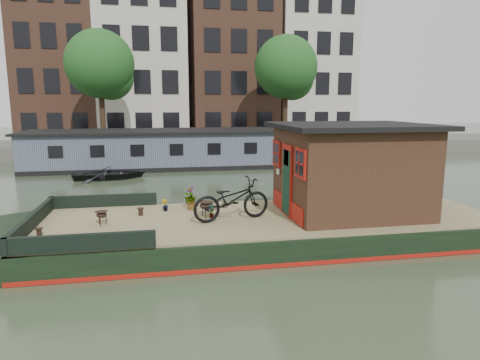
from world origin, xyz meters
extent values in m
plane|color=#2E3A25|center=(0.00, 0.00, 0.00)|extent=(120.00, 120.00, 0.00)
cube|color=black|center=(0.00, 0.00, 0.30)|extent=(12.00, 4.00, 0.60)
cylinder|color=black|center=(-6.00, 0.00, 0.30)|extent=(4.00, 4.00, 0.60)
cube|color=maroon|center=(0.00, 0.00, 0.06)|extent=(12.02, 4.02, 0.10)
cube|color=olive|center=(0.00, 0.00, 0.62)|extent=(11.80, 3.80, 0.05)
cube|color=black|center=(-5.92, 0.00, 0.82)|extent=(0.12, 4.00, 0.35)
cube|color=black|center=(-4.50, 1.92, 0.82)|extent=(3.00, 0.12, 0.35)
cube|color=black|center=(-4.50, -1.92, 0.82)|extent=(3.00, 0.12, 0.35)
cube|color=black|center=(2.20, 0.00, 1.80)|extent=(3.50, 3.00, 2.30)
cube|color=black|center=(2.20, 0.00, 3.01)|extent=(4.00, 3.50, 0.12)
cube|color=maroon|center=(0.42, 0.00, 1.60)|extent=(0.06, 0.80, 1.90)
cube|color=black|center=(0.40, 0.00, 1.55)|extent=(0.04, 0.64, 1.70)
cube|color=maroon|center=(0.42, -1.05, 2.20)|extent=(0.06, 0.72, 0.72)
cube|color=maroon|center=(0.42, 1.05, 2.20)|extent=(0.06, 0.72, 0.72)
imported|color=black|center=(-1.10, -0.18, 1.19)|extent=(2.16, 1.17, 1.08)
imported|color=maroon|center=(-1.59, 0.10, 0.84)|extent=(0.24, 0.24, 0.38)
imported|color=brown|center=(-2.77, 1.08, 0.82)|extent=(0.24, 0.23, 0.33)
imported|color=#B14133|center=(-2.05, 1.10, 0.88)|extent=(0.43, 0.37, 0.46)
imported|color=brown|center=(-2.02, 1.70, 0.92)|extent=(0.38, 0.38, 0.54)
cylinder|color=black|center=(-3.42, 0.71, 0.75)|extent=(0.18, 0.18, 0.20)
cylinder|color=black|center=(-5.60, -0.70, 0.74)|extent=(0.16, 0.16, 0.18)
imported|color=black|center=(-5.29, 10.58, 0.35)|extent=(3.61, 2.73, 0.71)
cube|color=slate|center=(0.00, 14.00, 1.00)|extent=(20.00, 4.00, 2.00)
cube|color=black|center=(0.00, 14.00, 2.05)|extent=(20.40, 4.40, 0.12)
cube|color=black|center=(0.00, 14.00, 0.12)|extent=(20.00, 4.05, 0.24)
cube|color=#47443F|center=(0.00, 20.50, 0.45)|extent=(60.00, 6.00, 0.90)
cube|color=brown|center=(-10.50, 27.50, 7.50)|extent=(6.00, 8.00, 15.00)
cube|color=#B7B2A3|center=(-4.00, 27.50, 8.25)|extent=(7.00, 8.00, 16.50)
cube|color=brown|center=(3.50, 27.50, 7.75)|extent=(7.00, 8.00, 15.50)
cube|color=#B7B2A3|center=(10.50, 27.50, 8.00)|extent=(6.50, 8.00, 16.00)
cylinder|color=#332316|center=(-6.50, 19.00, 2.90)|extent=(0.36, 0.36, 4.00)
sphere|color=#1C4216|center=(-6.50, 19.00, 6.10)|extent=(4.40, 4.40, 4.40)
sphere|color=#1C4216|center=(-5.90, 19.30, 5.30)|extent=(3.00, 3.00, 3.00)
cylinder|color=#332316|center=(6.00, 19.00, 2.90)|extent=(0.36, 0.36, 4.00)
sphere|color=#1C4216|center=(6.00, 19.00, 6.10)|extent=(4.40, 4.40, 4.40)
sphere|color=#1C4216|center=(6.60, 19.30, 5.30)|extent=(3.00, 3.00, 3.00)
camera|label=1|loc=(-2.85, -10.67, 3.61)|focal=32.00mm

